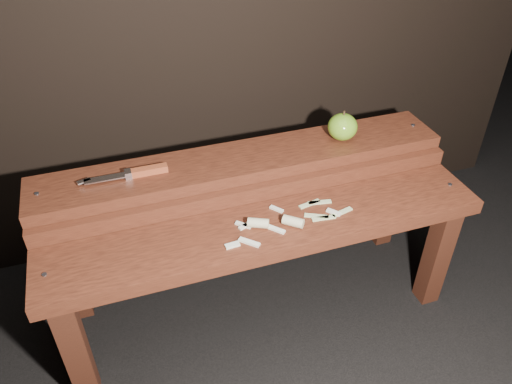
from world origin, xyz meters
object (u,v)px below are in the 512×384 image
object	(u,v)px
bench_front_tier	(270,246)
bench_rear_tier	(245,181)
knife	(138,172)
apple	(343,127)

from	to	relation	value
bench_front_tier	bench_rear_tier	xyz separation A→B (m)	(0.00, 0.23, 0.06)
bench_front_tier	knife	distance (m)	0.41
bench_front_tier	bench_rear_tier	bearing A→B (deg)	90.00
bench_front_tier	knife	bearing A→B (deg)	142.30
apple	knife	distance (m)	0.61
bench_rear_tier	apple	distance (m)	0.33
apple	bench_rear_tier	bearing A→B (deg)	-179.20
bench_rear_tier	knife	world-z (taller)	knife
bench_rear_tier	knife	distance (m)	0.31
bench_front_tier	knife	size ratio (longest dim) A/B	5.00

